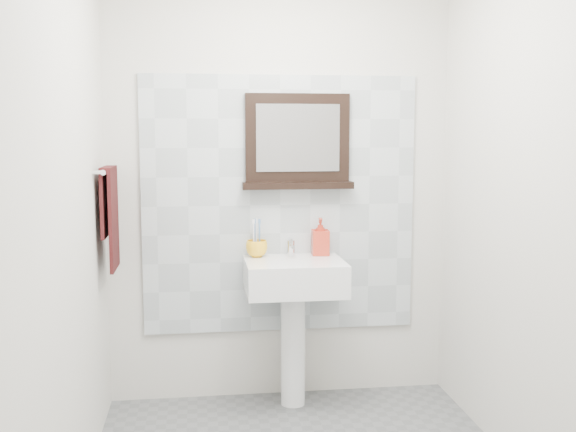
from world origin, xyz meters
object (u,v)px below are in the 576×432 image
object	(u,v)px
toothbrush_cup	(257,249)
framed_mirror	(297,144)
soap_dispenser	(320,237)
hand_towel	(110,210)
pedestal_sink	(294,292)

from	to	relation	value
toothbrush_cup	framed_mirror	size ratio (longest dim) A/B	0.19
toothbrush_cup	soap_dispenser	bearing A→B (deg)	2.05
soap_dispenser	hand_towel	bearing A→B (deg)	-168.40
pedestal_sink	hand_towel	size ratio (longest dim) A/B	1.75
soap_dispenser	pedestal_sink	bearing A→B (deg)	-137.81
pedestal_sink	framed_mirror	bearing A→B (deg)	76.63
framed_mirror	hand_towel	world-z (taller)	framed_mirror
framed_mirror	hand_towel	size ratio (longest dim) A/B	1.17
pedestal_sink	framed_mirror	world-z (taller)	framed_mirror
pedestal_sink	toothbrush_cup	world-z (taller)	pedestal_sink
pedestal_sink	soap_dispenser	bearing A→B (deg)	38.86
framed_mirror	pedestal_sink	bearing A→B (deg)	-103.37
hand_towel	pedestal_sink	bearing A→B (deg)	1.70
soap_dispenser	toothbrush_cup	bearing A→B (deg)	-174.61
soap_dispenser	hand_towel	xyz separation A→B (m)	(-1.17, -0.17, 0.19)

